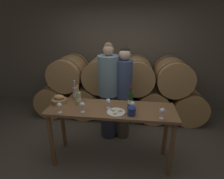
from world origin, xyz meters
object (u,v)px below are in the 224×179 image
object	(u,v)px
tasting_table	(111,116)
wine_glass_center	(108,101)
person_left	(109,93)
wine_glass_right	(133,104)
cheese_plate	(116,112)
wine_bottle_white	(79,98)
wine_glass_left	(82,105)
wine_glass_far_left	(59,106)
person_right	(124,93)
wine_glass_far_right	(162,111)
wine_bottle_rose	(75,93)
wine_bottle_red	(130,100)
blue_crock	(131,111)
bread_basket	(59,100)

from	to	relation	value
tasting_table	wine_glass_center	size ratio (longest dim) A/B	12.57
tasting_table	person_left	bearing A→B (deg)	100.86
wine_glass_right	cheese_plate	bearing A→B (deg)	-162.34
wine_bottle_white	wine_glass_left	bearing A→B (deg)	-61.75
wine_glass_far_left	wine_bottle_white	bearing A→B (deg)	56.41
tasting_table	wine_glass_center	bearing A→B (deg)	178.49
person_right	wine_glass_far_right	size ratio (longest dim) A/B	11.73
person_left	cheese_plate	distance (m)	0.80
wine_bottle_rose	wine_glass_far_left	world-z (taller)	wine_bottle_rose
wine_bottle_red	wine_glass_left	distance (m)	0.70
cheese_plate	wine_glass_right	bearing A→B (deg)	17.66
blue_crock	tasting_table	bearing A→B (deg)	151.87
wine_glass_left	wine_glass_right	world-z (taller)	same
wine_glass_center	cheese_plate	bearing A→B (deg)	-45.54
wine_bottle_red	blue_crock	world-z (taller)	wine_bottle_red
person_left	blue_crock	distance (m)	0.91
wine_glass_right	person_right	bearing A→B (deg)	102.68
blue_crock	bread_basket	distance (m)	1.15
wine_bottle_white	cheese_plate	distance (m)	0.63
person_left	wine_glass_right	xyz separation A→B (m)	(0.43, -0.70, 0.14)
person_right	blue_crock	world-z (taller)	person_right
blue_crock	wine_bottle_red	bearing A→B (deg)	95.42
tasting_table	bread_basket	world-z (taller)	bread_basket
wine_glass_far_left	wine_glass_right	distance (m)	1.02
tasting_table	wine_bottle_white	xyz separation A→B (m)	(-0.51, 0.07, 0.24)
wine_bottle_white	wine_glass_far_left	distance (m)	0.34
bread_basket	wine_glass_left	bearing A→B (deg)	-28.50
wine_glass_right	wine_glass_far_right	world-z (taller)	same
wine_bottle_red	wine_glass_left	world-z (taller)	wine_bottle_red
bread_basket	person_left	bearing A→B (deg)	39.07
wine_bottle_rose	wine_glass_right	distance (m)	0.97
person_right	cheese_plate	bearing A→B (deg)	-95.03
wine_bottle_white	wine_glass_right	xyz separation A→B (m)	(0.82, -0.12, 0.00)
wine_glass_center	wine_bottle_white	bearing A→B (deg)	171.62
blue_crock	wine_glass_center	world-z (taller)	wine_glass_center
wine_bottle_red	wine_glass_right	xyz separation A→B (m)	(0.03, -0.13, -0.00)
wine_bottle_red	wine_bottle_rose	xyz separation A→B (m)	(-0.89, 0.18, -0.00)
person_right	cheese_plate	xyz separation A→B (m)	(-0.07, -0.77, 0.04)
wine_bottle_white	wine_glass_left	size ratio (longest dim) A/B	2.09
person_right	wine_glass_far_right	world-z (taller)	person_right
person_right	blue_crock	bearing A→B (deg)	-79.80
person_left	wine_glass_far_left	size ratio (longest dim) A/B	12.14
blue_crock	bread_basket	world-z (taller)	bread_basket
person_left	wine_bottle_rose	distance (m)	0.65
person_left	wine_bottle_rose	world-z (taller)	person_left
wine_glass_far_left	wine_glass_right	bearing A→B (deg)	8.98
person_right	wine_glass_left	bearing A→B (deg)	-123.61
blue_crock	wine_glass_far_left	xyz separation A→B (m)	(-0.99, -0.05, 0.05)
tasting_table	wine_bottle_rose	size ratio (longest dim) A/B	5.95
tasting_table	person_right	world-z (taller)	person_right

